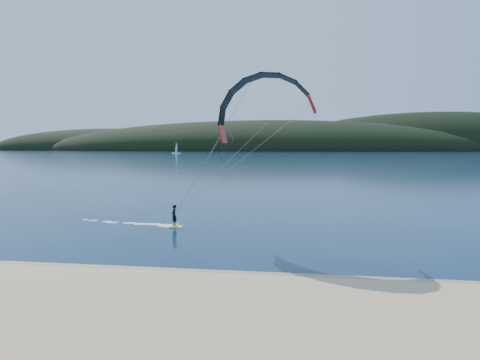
% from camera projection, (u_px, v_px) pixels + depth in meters
% --- Properties ---
extents(ground, '(1800.00, 1800.00, 0.00)m').
position_uv_depth(ground, '(135.00, 308.00, 18.07)').
color(ground, '#07203A').
rests_on(ground, ground).
extents(wet_sand, '(220.00, 2.50, 0.10)m').
position_uv_depth(wet_sand, '(167.00, 275.00, 22.51)').
color(wet_sand, olive).
rests_on(wet_sand, ground).
extents(headland, '(1200.00, 310.00, 140.00)m').
position_uv_depth(headland, '(293.00, 151.00, 753.67)').
color(headland, black).
rests_on(headland, ground).
extents(kitesurfer_near, '(23.56, 6.21, 12.82)m').
position_uv_depth(kitesurfer_near, '(262.00, 127.00, 31.85)').
color(kitesurfer_near, yellow).
rests_on(kitesurfer_near, ground).
extents(kitesurfer_far, '(7.81, 6.53, 12.78)m').
position_uv_depth(kitesurfer_far, '(227.00, 140.00, 218.45)').
color(kitesurfer_far, yellow).
rests_on(kitesurfer_far, ground).
extents(sailboat, '(8.87, 5.54, 12.37)m').
position_uv_depth(sailboat, '(176.00, 153.00, 424.08)').
color(sailboat, white).
rests_on(sailboat, ground).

